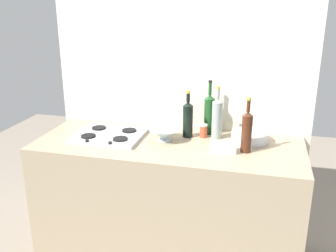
{
  "coord_description": "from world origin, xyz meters",
  "views": [
    {
      "loc": [
        0.59,
        -2.33,
        1.83
      ],
      "look_at": [
        0.0,
        0.0,
        1.02
      ],
      "focal_mm": 40.72,
      "sensor_mm": 36.0,
      "label": 1
    }
  ],
  "objects_px": {
    "plate_stack": "(250,137)",
    "condiment_jar_front": "(204,131)",
    "mixing_bowl": "(165,134)",
    "stovetop_hob": "(109,135)",
    "wine_bottle_rightmost": "(209,114)",
    "wine_bottle_mid_right": "(188,119)",
    "wine_bottle_mid_left": "(217,118)",
    "wine_bottle_leftmost": "(247,131)",
    "butter_dish": "(223,147)"
  },
  "relations": [
    {
      "from": "plate_stack",
      "to": "condiment_jar_front",
      "type": "distance_m",
      "value": 0.32
    },
    {
      "from": "mixing_bowl",
      "to": "condiment_jar_front",
      "type": "relative_size",
      "value": 2.33
    },
    {
      "from": "plate_stack",
      "to": "mixing_bowl",
      "type": "distance_m",
      "value": 0.58
    },
    {
      "from": "stovetop_hob",
      "to": "wine_bottle_rightmost",
      "type": "height_order",
      "value": "wine_bottle_rightmost"
    },
    {
      "from": "wine_bottle_mid_right",
      "to": "wine_bottle_rightmost",
      "type": "height_order",
      "value": "wine_bottle_rightmost"
    },
    {
      "from": "stovetop_hob",
      "to": "mixing_bowl",
      "type": "distance_m",
      "value": 0.4
    },
    {
      "from": "wine_bottle_mid_left",
      "to": "condiment_jar_front",
      "type": "bearing_deg",
      "value": -176.46
    },
    {
      "from": "stovetop_hob",
      "to": "plate_stack",
      "type": "relative_size",
      "value": 1.89
    },
    {
      "from": "plate_stack",
      "to": "wine_bottle_mid_right",
      "type": "relative_size",
      "value": 0.75
    },
    {
      "from": "condiment_jar_front",
      "to": "mixing_bowl",
      "type": "bearing_deg",
      "value": -151.58
    },
    {
      "from": "plate_stack",
      "to": "wine_bottle_rightmost",
      "type": "relative_size",
      "value": 0.64
    },
    {
      "from": "wine_bottle_mid_left",
      "to": "mixing_bowl",
      "type": "height_order",
      "value": "wine_bottle_mid_left"
    },
    {
      "from": "wine_bottle_mid_left",
      "to": "condiment_jar_front",
      "type": "xyz_separation_m",
      "value": [
        -0.09,
        -0.01,
        -0.1
      ]
    },
    {
      "from": "wine_bottle_leftmost",
      "to": "condiment_jar_front",
      "type": "relative_size",
      "value": 3.8
    },
    {
      "from": "wine_bottle_mid_right",
      "to": "wine_bottle_rightmost",
      "type": "relative_size",
      "value": 0.85
    },
    {
      "from": "plate_stack",
      "to": "butter_dish",
      "type": "distance_m",
      "value": 0.28
    },
    {
      "from": "plate_stack",
      "to": "wine_bottle_leftmost",
      "type": "relative_size",
      "value": 0.7
    },
    {
      "from": "wine_bottle_mid_left",
      "to": "butter_dish",
      "type": "relative_size",
      "value": 2.32
    },
    {
      "from": "plate_stack",
      "to": "wine_bottle_rightmost",
      "type": "distance_m",
      "value": 0.33
    },
    {
      "from": "wine_bottle_leftmost",
      "to": "wine_bottle_rightmost",
      "type": "relative_size",
      "value": 0.91
    },
    {
      "from": "plate_stack",
      "to": "wine_bottle_leftmost",
      "type": "xyz_separation_m",
      "value": [
        -0.02,
        -0.19,
        0.11
      ]
    },
    {
      "from": "condiment_jar_front",
      "to": "wine_bottle_rightmost",
      "type": "bearing_deg",
      "value": 74.14
    },
    {
      "from": "wine_bottle_mid_left",
      "to": "plate_stack",
      "type": "bearing_deg",
      "value": -3.19
    },
    {
      "from": "plate_stack",
      "to": "wine_bottle_leftmost",
      "type": "height_order",
      "value": "wine_bottle_leftmost"
    },
    {
      "from": "wine_bottle_rightmost",
      "to": "condiment_jar_front",
      "type": "height_order",
      "value": "wine_bottle_rightmost"
    },
    {
      "from": "wine_bottle_rightmost",
      "to": "stovetop_hob",
      "type": "bearing_deg",
      "value": -159.6
    },
    {
      "from": "mixing_bowl",
      "to": "condiment_jar_front",
      "type": "height_order",
      "value": "condiment_jar_front"
    },
    {
      "from": "stovetop_hob",
      "to": "wine_bottle_leftmost",
      "type": "xyz_separation_m",
      "value": [
        0.94,
        -0.04,
        0.13
      ]
    },
    {
      "from": "wine_bottle_leftmost",
      "to": "condiment_jar_front",
      "type": "xyz_separation_m",
      "value": [
        -0.3,
        0.2,
        -0.09
      ]
    },
    {
      "from": "wine_bottle_leftmost",
      "to": "butter_dish",
      "type": "relative_size",
      "value": 2.24
    },
    {
      "from": "stovetop_hob",
      "to": "plate_stack",
      "type": "xyz_separation_m",
      "value": [
        0.96,
        0.16,
        0.02
      ]
    },
    {
      "from": "butter_dish",
      "to": "condiment_jar_front",
      "type": "height_order",
      "value": "condiment_jar_front"
    },
    {
      "from": "wine_bottle_mid_left",
      "to": "stovetop_hob",
      "type": "bearing_deg",
      "value": -167.06
    },
    {
      "from": "wine_bottle_mid_left",
      "to": "butter_dish",
      "type": "xyz_separation_m",
      "value": [
        0.07,
        -0.25,
        -0.11
      ]
    },
    {
      "from": "stovetop_hob",
      "to": "condiment_jar_front",
      "type": "height_order",
      "value": "condiment_jar_front"
    },
    {
      "from": "wine_bottle_rightmost",
      "to": "plate_stack",
      "type": "bearing_deg",
      "value": -17.43
    },
    {
      "from": "wine_bottle_mid_left",
      "to": "condiment_jar_front",
      "type": "distance_m",
      "value": 0.13
    },
    {
      "from": "plate_stack",
      "to": "condiment_jar_front",
      "type": "height_order",
      "value": "condiment_jar_front"
    },
    {
      "from": "wine_bottle_rightmost",
      "to": "condiment_jar_front",
      "type": "distance_m",
      "value": 0.13
    },
    {
      "from": "stovetop_hob",
      "to": "wine_bottle_mid_left",
      "type": "xyz_separation_m",
      "value": [
        0.73,
        0.17,
        0.13
      ]
    },
    {
      "from": "butter_dish",
      "to": "condiment_jar_front",
      "type": "relative_size",
      "value": 1.7
    },
    {
      "from": "stovetop_hob",
      "to": "condiment_jar_front",
      "type": "bearing_deg",
      "value": 14.22
    },
    {
      "from": "plate_stack",
      "to": "wine_bottle_rightmost",
      "type": "height_order",
      "value": "wine_bottle_rightmost"
    },
    {
      "from": "plate_stack",
      "to": "butter_dish",
      "type": "bearing_deg",
      "value": -123.03
    },
    {
      "from": "butter_dish",
      "to": "wine_bottle_mid_left",
      "type": "bearing_deg",
      "value": 106.33
    },
    {
      "from": "plate_stack",
      "to": "wine_bottle_mid_left",
      "type": "distance_m",
      "value": 0.26
    },
    {
      "from": "wine_bottle_rightmost",
      "to": "butter_dish",
      "type": "relative_size",
      "value": 2.45
    },
    {
      "from": "mixing_bowl",
      "to": "butter_dish",
      "type": "xyz_separation_m",
      "value": [
        0.41,
        -0.11,
        -0.01
      ]
    },
    {
      "from": "stovetop_hob",
      "to": "condiment_jar_front",
      "type": "distance_m",
      "value": 0.66
    },
    {
      "from": "plate_stack",
      "to": "wine_bottle_mid_left",
      "type": "xyz_separation_m",
      "value": [
        -0.23,
        0.01,
        0.11
      ]
    }
  ]
}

